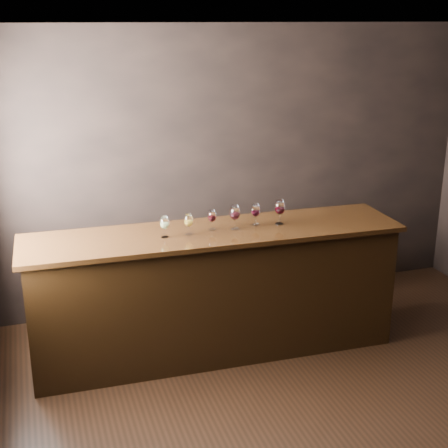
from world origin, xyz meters
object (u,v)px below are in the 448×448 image
object	(u,v)px
glass_red_b	(235,213)
glass_amber	(189,221)
bar_counter	(215,294)
glass_red_a	(212,217)
back_bar_shelf	(178,272)
glass_white	(165,223)
glass_red_d	(280,208)
glass_red_c	(256,211)

from	to	relation	value
glass_red_b	glass_amber	bearing A→B (deg)	-178.22
bar_counter	glass_red_a	size ratio (longest dim) A/B	18.19
glass_amber	back_bar_shelf	bearing A→B (deg)	83.11
glass_white	glass_red_b	xyz separation A→B (m)	(0.61, 0.01, 0.02)
back_bar_shelf	glass_red_a	distance (m)	1.15
back_bar_shelf	glass_amber	size ratio (longest dim) A/B	13.91
glass_white	glass_red_a	world-z (taller)	glass_white
back_bar_shelf	glass_amber	world-z (taller)	glass_amber
bar_counter	glass_amber	size ratio (longest dim) A/B	17.79
back_bar_shelf	glass_amber	distance (m)	1.19
bar_counter	glass_red_b	bearing A→B (deg)	-4.30
glass_white	glass_red_d	world-z (taller)	glass_red_d
back_bar_shelf	glass_red_d	size ratio (longest dim) A/B	11.46
back_bar_shelf	glass_red_a	world-z (taller)	glass_red_a
glass_amber	glass_red_b	bearing A→B (deg)	1.78
glass_red_a	glass_red_b	xyz separation A→B (m)	(0.19, -0.05, 0.03)
bar_counter	glass_red_d	size ratio (longest dim) A/B	14.66
glass_amber	glass_red_a	size ratio (longest dim) A/B	1.02
glass_white	glass_red_b	size ratio (longest dim) A/B	0.84
glass_red_b	glass_red_c	distance (m)	0.22
back_bar_shelf	glass_white	size ratio (longest dim) A/B	13.74
back_bar_shelf	glass_red_c	world-z (taller)	glass_red_c
glass_red_b	glass_red_d	distance (m)	0.42
back_bar_shelf	glass_amber	bearing A→B (deg)	-96.89
back_bar_shelf	glass_white	xyz separation A→B (m)	(-0.31, -0.87, 0.81)
back_bar_shelf	glass_red_c	xyz separation A→B (m)	(0.51, -0.80, 0.82)
glass_red_a	glass_red_b	size ratio (longest dim) A/B	0.81
glass_white	glass_red_c	bearing A→B (deg)	4.99
bar_counter	glass_white	xyz separation A→B (m)	(-0.43, -0.03, 0.71)
glass_amber	glass_red_c	distance (m)	0.62
bar_counter	glass_red_d	bearing A→B (deg)	1.58
bar_counter	glass_red_a	bearing A→B (deg)	108.74
glass_red_a	glass_red_b	world-z (taller)	glass_red_b
glass_red_c	back_bar_shelf	bearing A→B (deg)	122.67
glass_amber	glass_red_a	distance (m)	0.23
bar_counter	glass_red_c	xyz separation A→B (m)	(0.38, 0.04, 0.71)
glass_red_c	glass_red_a	bearing A→B (deg)	-178.98
back_bar_shelf	glass_red_b	world-z (taller)	glass_red_b
glass_white	glass_red_a	distance (m)	0.43
glass_amber	glass_red_b	size ratio (longest dim) A/B	0.83
bar_counter	glass_amber	xyz separation A→B (m)	(-0.23, -0.03, 0.71)
glass_white	glass_amber	distance (m)	0.20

